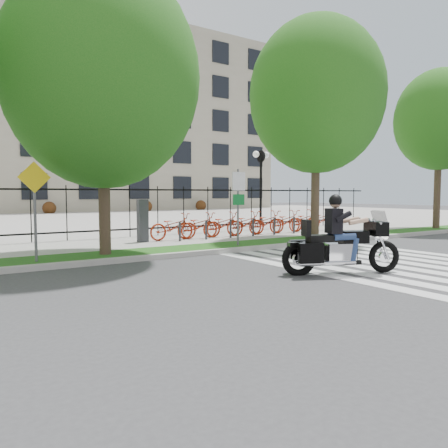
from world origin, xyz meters
TOP-DOWN VIEW (x-y plane):
  - ground at (0.00, 0.00)m, footprint 120.00×120.00m
  - curb at (0.00, 4.10)m, footprint 60.00×0.20m
  - grass_verge at (0.00, 4.95)m, footprint 60.00×1.50m
  - sidewalk at (0.00, 7.45)m, footprint 60.00×3.50m
  - plaza at (0.00, 25.00)m, footprint 80.00×34.00m
  - crosswalk_stripes at (4.83, 0.00)m, footprint 5.70×8.00m
  - iron_fence at (0.00, 9.20)m, footprint 30.00×0.06m
  - lamp_post_right at (10.00, 12.00)m, footprint 1.06×0.70m
  - street_tree_1 at (-1.23, 4.95)m, footprint 5.36×5.36m
  - street_tree_2 at (7.02, 4.95)m, footprint 5.10×5.10m
  - street_tree_3 at (15.42, 4.95)m, footprint 4.26×4.26m
  - bike_share_station at (5.86, 7.20)m, footprint 10.01×0.87m
  - sign_pole_regulatory at (3.11, 4.58)m, footprint 0.50×0.09m
  - sign_pole_warning at (-3.11, 4.58)m, footprint 0.78×0.09m
  - motorcycle_rider at (2.53, -0.27)m, footprint 2.66×1.54m

SIDE VIEW (x-z plane):
  - ground at x=0.00m, z-range 0.00..0.00m
  - crosswalk_stripes at x=4.83m, z-range 0.00..0.01m
  - plaza at x=0.00m, z-range 0.00..0.10m
  - curb at x=0.00m, z-range 0.00..0.15m
  - grass_verge at x=0.00m, z-range 0.00..0.15m
  - sidewalk at x=0.00m, z-range 0.00..0.15m
  - bike_share_station at x=5.86m, z-range -0.11..1.39m
  - motorcycle_rider at x=2.53m, z-range -0.37..1.84m
  - iron_fence at x=0.00m, z-range 0.15..2.15m
  - sign_pole_regulatory at x=3.11m, z-range 0.49..2.99m
  - sign_pole_warning at x=-3.11m, z-range 0.50..2.99m
  - lamp_post_right at x=10.00m, z-range 1.08..5.33m
  - street_tree_1 at x=-1.23m, z-range 1.06..9.05m
  - street_tree_3 at x=15.42m, z-range 1.55..9.28m
  - street_tree_2 at x=7.02m, z-range 1.37..9.71m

